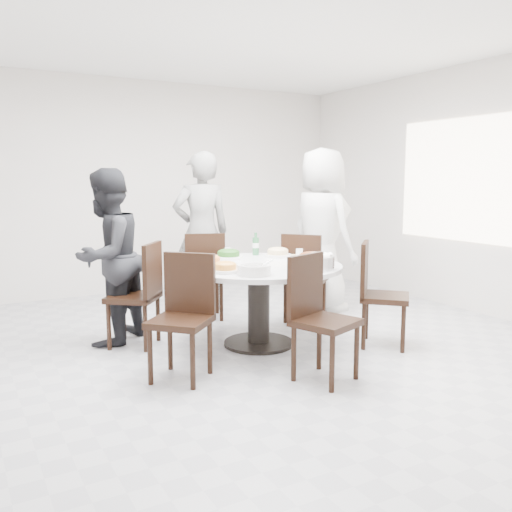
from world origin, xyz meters
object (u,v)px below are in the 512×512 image
rice_bowl (319,263)px  soup_bowl (254,270)px  chair_nw (133,295)px  chair_ne (305,277)px  diner_middle (201,232)px  beverage_bottle (256,244)px  chair_n (203,275)px  chair_se (385,295)px  dining_table (259,305)px  chair_s (326,319)px  diner_right (322,230)px  diner_left (107,257)px  chair_sw (180,318)px

rice_bowl → soup_bowl: size_ratio=0.95×
chair_nw → chair_ne: bearing=126.8°
diner_middle → soup_bowl: (-0.38, -1.93, -0.12)m
diner_middle → rice_bowl: (0.23, -1.96, -0.10)m
soup_bowl → beverage_bottle: beverage_bottle is taller
chair_nw → beverage_bottle: beverage_bottle is taller
chair_nw → rice_bowl: bearing=90.2°
chair_n → chair_se: (1.04, -1.71, 0.00)m
dining_table → chair_s: 1.02m
dining_table → beverage_bottle: beverage_bottle is taller
chair_s → chair_se: bearing=3.7°
diner_right → chair_n: bearing=70.5°
chair_n → rice_bowl: chair_n is taller
diner_left → beverage_bottle: 1.46m
chair_ne → chair_n: size_ratio=1.00×
diner_middle → rice_bowl: 1.98m
soup_bowl → diner_right: bearing=38.4°
diner_right → rice_bowl: bearing=137.4°
dining_table → chair_s: size_ratio=1.58×
diner_middle → rice_bowl: diner_middle is taller
dining_table → chair_se: 1.15m
diner_middle → dining_table: bearing=94.2°
diner_left → diner_middle: bearing=168.7°
chair_n → beverage_bottle: (0.32, -0.60, 0.39)m
dining_table → chair_s: (0.00, -1.01, 0.10)m
chair_ne → chair_s: 1.74m
dining_table → soup_bowl: (-0.29, -0.45, 0.42)m
chair_s → diner_right: (1.28, 1.82, 0.46)m
chair_sw → soup_bowl: size_ratio=3.49×
chair_se → diner_right: (0.30, 1.39, 0.46)m
chair_ne → diner_right: diner_right is taller
chair_nw → rice_bowl: chair_nw is taller
chair_n → diner_middle: diner_middle is taller
chair_s → chair_sw: bearing=129.4°
chair_se → chair_nw: bearing=105.2°
chair_n → beverage_bottle: size_ratio=4.17×
chair_n → chair_s: 2.15m
chair_sw → diner_right: size_ratio=0.51×
chair_ne → rice_bowl: bearing=110.4°
chair_sw → beverage_bottle: 1.61m
soup_bowl → chair_sw: bearing=-179.1°
chair_sw → diner_left: 1.26m
chair_nw → rice_bowl: (1.32, -1.02, 0.33)m
diner_right → diner_left: (-2.46, -0.07, -0.12)m
rice_bowl → dining_table: bearing=123.7°
chair_nw → chair_s: (1.01, -1.56, 0.00)m
chair_sw → beverage_bottle: bearing=85.1°
dining_table → beverage_bottle: (0.27, 0.54, 0.49)m
dining_table → chair_n: (-0.05, 1.13, 0.10)m
beverage_bottle → dining_table: bearing=-116.7°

